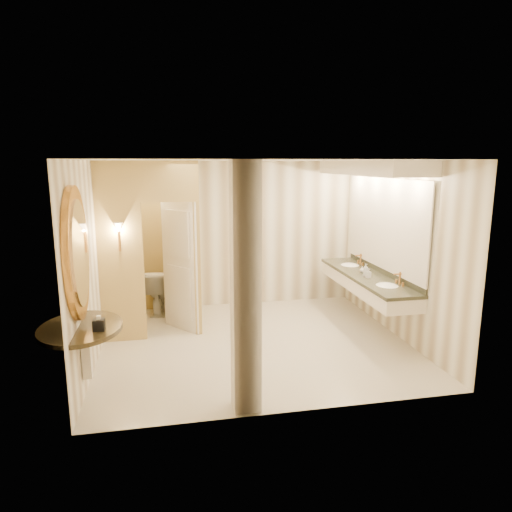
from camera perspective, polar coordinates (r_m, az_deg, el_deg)
The scene contains 16 objects.
floor at distance 7.01m, azimuth -0.15°, elevation -10.77°, with size 4.50×4.50×0.00m, color beige.
ceiling at distance 6.49m, azimuth -0.16°, elevation 11.88°, with size 4.50×4.50×0.00m, color white.
wall_back at distance 8.56m, azimuth -2.72°, elevation 2.71°, with size 4.50×0.02×2.70m, color white.
wall_front at distance 4.73m, azimuth 4.50°, elevation -4.62°, with size 4.50×0.02×2.70m, color white.
wall_left at distance 6.58m, azimuth -19.77°, elevation -0.65°, with size 0.02×4.00×2.70m, color white.
wall_right at distance 7.38m, azimuth 17.26°, elevation 0.77°, with size 0.02×4.00×2.70m, color white.
toilet_closet at distance 7.44m, azimuth -10.19°, elevation 1.48°, with size 1.50×1.55×2.70m.
wall_sconce at distance 6.90m, azimuth -16.80°, elevation 3.30°, with size 0.14×0.14×0.42m.
vanity at distance 7.56m, azimuth 14.15°, elevation 3.35°, with size 0.75×2.81×2.09m.
console_shelf at distance 5.37m, azimuth -21.28°, elevation -3.38°, with size 1.13×1.13×2.02m.
pillar at distance 4.82m, azimuth -1.32°, elevation -4.27°, with size 0.29×0.29×2.70m, color white.
tissue_box at distance 5.30m, azimuth -19.04°, elevation -8.11°, with size 0.12×0.12×0.12m, color black.
toilet at distance 8.43m, azimuth -12.12°, elevation -4.29°, with size 0.45×0.78×0.80m, color white.
soap_bottle_a at distance 7.44m, azimuth 13.87°, elevation -2.10°, with size 0.07×0.07×0.15m, color beige.
soap_bottle_b at distance 7.79m, azimuth 13.13°, elevation -1.64°, with size 0.08×0.08×0.10m, color silver.
soap_bottle_c at distance 7.53m, azimuth 13.53°, elevation -1.70°, with size 0.08×0.08×0.21m, color #C6B28C.
Camera 1 is at (-1.24, -6.37, 2.66)m, focal length 32.00 mm.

